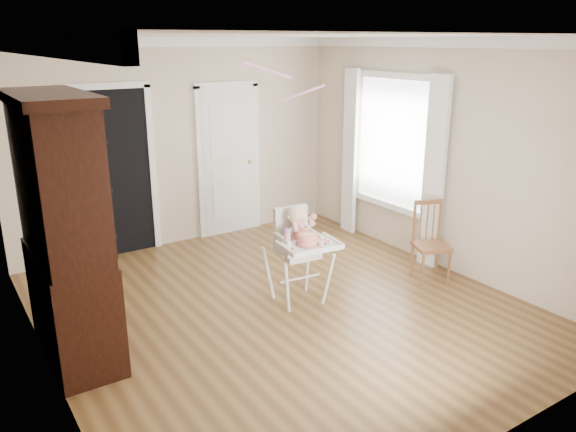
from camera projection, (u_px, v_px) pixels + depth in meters
floor at (283, 308)px, 5.84m from camera, size 5.00×5.00×0.00m
ceiling at (282, 36)px, 5.02m from camera, size 5.00×5.00×0.00m
wall_back at (180, 144)px, 7.42m from camera, size 4.50×0.00×4.50m
wall_left at (33, 222)px, 4.25m from camera, size 0.00×5.00×5.00m
wall_right at (443, 157)px, 6.61m from camera, size 0.00×5.00×5.00m
crown_molding at (282, 43)px, 5.04m from camera, size 4.50×5.00×0.12m
doorway at (115, 170)px, 7.01m from camera, size 1.06×0.05×2.22m
closet_door at (229, 162)px, 7.87m from camera, size 0.96×0.09×2.13m
window_right at (391, 152)px, 7.23m from camera, size 0.13×1.84×2.30m
high_chair at (298, 245)px, 5.80m from camera, size 0.65×0.78×1.03m
baby at (297, 230)px, 5.78m from camera, size 0.31×0.24×0.48m
cake at (308, 239)px, 5.56m from camera, size 0.25×0.25×0.12m
sippy_cup at (287, 236)px, 5.61m from camera, size 0.07×0.07×0.18m
china_cabinet at (65, 232)px, 4.66m from camera, size 0.60×1.35×2.28m
dining_chair at (431, 244)px, 6.46m from camera, size 0.49×0.49×0.91m
streamer at (267, 70)px, 5.03m from camera, size 0.30×0.42×0.15m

